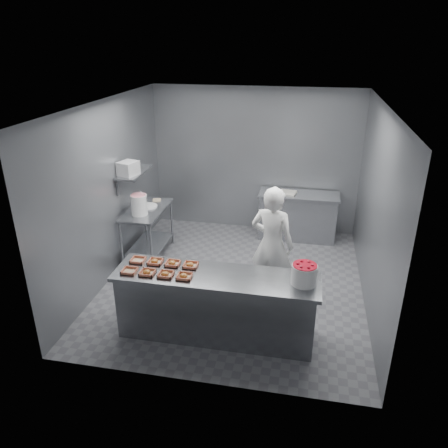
{
  "coord_description": "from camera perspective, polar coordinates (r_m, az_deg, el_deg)",
  "views": [
    {
      "loc": [
        1.02,
        -5.99,
        3.67
      ],
      "look_at": [
        -0.13,
        -0.2,
        1.09
      ],
      "focal_mm": 35.0,
      "sensor_mm": 36.0,
      "label": 1
    }
  ],
  "objects": [
    {
      "name": "back_counter",
      "position": [
        8.52,
        9.56,
        1.08
      ],
      "size": [
        1.5,
        0.6,
        0.9
      ],
      "color": "slate",
      "rests_on": "ground"
    },
    {
      "name": "wall_right",
      "position": [
        6.48,
        19.16,
        1.73
      ],
      "size": [
        0.04,
        4.5,
        2.8
      ],
      "primitive_type": "cube",
      "color": "slate",
      "rests_on": "ground"
    },
    {
      "name": "wall_left",
      "position": [
        7.08,
        -14.76,
        4.1
      ],
      "size": [
        0.04,
        4.5,
        2.8
      ],
      "primitive_type": "cube",
      "color": "slate",
      "rests_on": "ground"
    },
    {
      "name": "tray_3",
      "position": [
        5.45,
        -5.23,
        -6.8
      ],
      "size": [
        0.19,
        0.18,
        0.06
      ],
      "color": "tan",
      "rests_on": "service_counter"
    },
    {
      "name": "tray_5",
      "position": [
        5.82,
        -9.0,
        -4.86
      ],
      "size": [
        0.19,
        0.18,
        0.06
      ],
      "color": "tan",
      "rests_on": "service_counter"
    },
    {
      "name": "wall_back",
      "position": [
        8.6,
        4.04,
        8.25
      ],
      "size": [
        4.0,
        0.04,
        2.8
      ],
      "primitive_type": "cube",
      "color": "slate",
      "rests_on": "ground"
    },
    {
      "name": "floor",
      "position": [
        7.1,
        1.33,
        -7.55
      ],
      "size": [
        4.5,
        4.5,
        0.0
      ],
      "primitive_type": "plane",
      "color": "#4C4C51",
      "rests_on": "ground"
    },
    {
      "name": "paper_stack",
      "position": [
        8.36,
        8.35,
        4.13
      ],
      "size": [
        0.34,
        0.28,
        0.04
      ],
      "primitive_type": "cube",
      "rotation": [
        0.0,
        0.0,
        -0.2
      ],
      "color": "silver",
      "rests_on": "back_counter"
    },
    {
      "name": "wall_shelf",
      "position": [
        7.48,
        -11.69,
        6.65
      ],
      "size": [
        0.35,
        0.9,
        0.03
      ],
      "primitive_type": "cube",
      "color": "slate",
      "rests_on": "wall_left"
    },
    {
      "name": "tray_0",
      "position": [
        5.67,
        -12.24,
        -5.99
      ],
      "size": [
        0.19,
        0.18,
        0.04
      ],
      "color": "tan",
      "rests_on": "service_counter"
    },
    {
      "name": "tray_4",
      "position": [
        5.91,
        -11.17,
        -4.64
      ],
      "size": [
        0.19,
        0.18,
        0.04
      ],
      "color": "tan",
      "rests_on": "service_counter"
    },
    {
      "name": "tray_6",
      "position": [
        5.75,
        -6.74,
        -5.11
      ],
      "size": [
        0.19,
        0.18,
        0.06
      ],
      "color": "tan",
      "rests_on": "service_counter"
    },
    {
      "name": "ceiling",
      "position": [
        6.13,
        1.58,
        15.44
      ],
      "size": [
        4.5,
        4.5,
        0.0
      ],
      "primitive_type": "plane",
      "rotation": [
        3.14,
        0.0,
        0.0
      ],
      "color": "white",
      "rests_on": "wall_back"
    },
    {
      "name": "worker",
      "position": [
        6.33,
        6.27,
        -2.69
      ],
      "size": [
        0.73,
        0.58,
        1.76
      ],
      "primitive_type": "imported",
      "rotation": [
        0.0,
        0.0,
        2.87
      ],
      "color": "white",
      "rests_on": "ground"
    },
    {
      "name": "appliance",
      "position": [
        7.26,
        -12.4,
        7.11
      ],
      "size": [
        0.34,
        0.36,
        0.22
      ],
      "primitive_type": "cube",
      "rotation": [
        0.0,
        0.0,
        -0.3
      ],
      "color": "gray",
      "rests_on": "wall_shelf"
    },
    {
      "name": "tray_2",
      "position": [
        5.51,
        -7.65,
        -6.52
      ],
      "size": [
        0.19,
        0.18,
        0.06
      ],
      "color": "tan",
      "rests_on": "service_counter"
    },
    {
      "name": "service_counter",
      "position": [
        5.74,
        -1.01,
        -10.52
      ],
      "size": [
        2.6,
        0.7,
        0.9
      ],
      "color": "slate",
      "rests_on": "ground"
    },
    {
      "name": "strawberry_tub",
      "position": [
        5.34,
        10.44,
        -6.38
      ],
      "size": [
        0.31,
        0.31,
        0.26
      ],
      "color": "silver",
      "rests_on": "service_counter"
    },
    {
      "name": "tray_7",
      "position": [
        5.69,
        -4.42,
        -5.35
      ],
      "size": [
        0.19,
        0.18,
        0.06
      ],
      "color": "tan",
      "rests_on": "service_counter"
    },
    {
      "name": "bucket_lid",
      "position": [
        7.72,
        -9.89,
        2.32
      ],
      "size": [
        0.39,
        0.39,
        0.02
      ],
      "primitive_type": "cylinder",
      "rotation": [
        0.0,
        0.0,
        -0.25
      ],
      "color": "silver",
      "rests_on": "prep_table"
    },
    {
      "name": "prep_table",
      "position": [
        7.75,
        -9.95,
        -0.18
      ],
      "size": [
        0.6,
        1.2,
        0.9
      ],
      "color": "slate",
      "rests_on": "ground"
    },
    {
      "name": "tray_1",
      "position": [
        5.59,
        -9.99,
        -6.24
      ],
      "size": [
        0.19,
        0.18,
        0.06
      ],
      "color": "tan",
      "rests_on": "service_counter"
    },
    {
      "name": "glaze_bucket",
      "position": [
        7.36,
        -11.03,
        2.55
      ],
      "size": [
        0.29,
        0.27,
        0.42
      ],
      "color": "silver",
      "rests_on": "prep_table"
    },
    {
      "name": "rag",
      "position": [
        8.0,
        -8.77,
        3.13
      ],
      "size": [
        0.17,
        0.16,
        0.02
      ],
      "primitive_type": "cube",
      "rotation": [
        0.0,
        0.0,
        0.28
      ],
      "color": "#CCB28C",
      "rests_on": "prep_table"
    }
  ]
}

